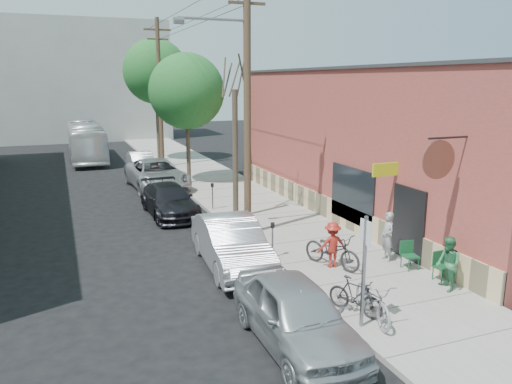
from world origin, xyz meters
name	(u,v)px	position (x,y,z in m)	size (l,w,h in m)	color
ground	(215,279)	(0.00, 0.00, 0.00)	(120.00, 120.00, 0.00)	black
sidewalk	(231,193)	(4.25, 11.00, 0.07)	(4.50, 58.00, 0.15)	#98958D
cafe_building	(372,142)	(8.99, 4.99, 3.30)	(6.60, 20.20, 6.61)	#983E38
end_cap_building	(77,81)	(-2.00, 42.00, 6.00)	(18.00, 8.00, 12.00)	#A3A39E
sign_post	(364,261)	(2.35, -4.55, 1.83)	(0.07, 0.45, 2.80)	slate
parking_meter_near	(273,234)	(2.25, 0.70, 0.98)	(0.14, 0.14, 1.24)	slate
parking_meter_far	(212,192)	(2.25, 7.75, 0.98)	(0.14, 0.14, 1.24)	slate
utility_pole_near	(246,98)	(2.39, 3.61, 5.41)	(3.57, 0.28, 10.00)	#503A28
utility_pole_far	(160,91)	(2.45, 20.61, 5.34)	(1.80, 0.28, 10.00)	#503A28
tree_bare	(235,155)	(2.80, 6.04, 2.92)	(0.24, 0.24, 5.54)	#44392C
tree_leafy_mid	(187,91)	(2.80, 14.43, 5.44)	(4.34, 4.34, 7.47)	#44392C
tree_leafy_far	(155,71)	(2.80, 23.80, 6.70)	(4.76, 4.76, 8.94)	#44392C
patio_chair_a	(443,267)	(6.20, -3.02, 0.59)	(0.50, 0.50, 0.88)	#144828
patio_chair_b	(410,256)	(5.93, -1.85, 0.59)	(0.50, 0.50, 0.88)	#144828
patron_grey	(387,236)	(5.71, -0.92, 0.98)	(0.61, 0.40, 1.66)	gray
patron_green	(448,264)	(5.85, -3.59, 0.94)	(0.77, 0.60, 1.58)	#2D7146
cyclist	(332,245)	(3.71, -0.77, 0.90)	(0.96, 0.55, 1.49)	maroon
cyclist_bike	(332,250)	(3.71, -0.77, 0.71)	(0.74, 2.13, 1.12)	black
parked_bike_a	(355,296)	(2.58, -3.90, 0.63)	(0.45, 1.60, 0.96)	black
parked_bike_b	(373,299)	(2.83, -4.32, 0.68)	(0.71, 2.03, 1.07)	gray
car_0	(296,314)	(0.57, -4.55, 0.79)	(1.85, 4.61, 1.57)	#ACB0B4
car_1	(231,243)	(0.80, 0.76, 0.82)	(1.74, 4.99, 1.65)	silver
car_2	(169,200)	(0.26, 7.97, 0.70)	(1.96, 4.83, 1.40)	black
car_3	(157,175)	(0.80, 13.89, 0.84)	(2.77, 6.01, 1.67)	#A9ACB0
car_4	(141,162)	(0.80, 19.48, 0.69)	(1.45, 4.16, 1.37)	#B8BDC0
bus	(86,142)	(-2.27, 26.58, 1.44)	(2.42, 10.32, 2.88)	white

